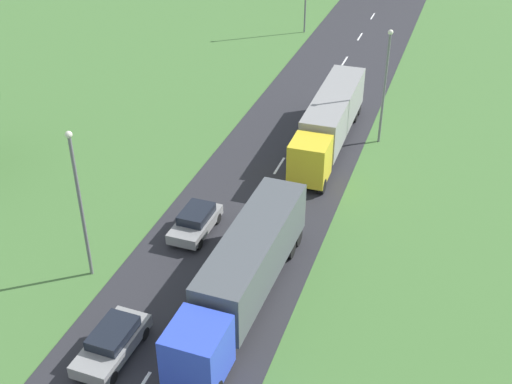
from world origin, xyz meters
TOP-DOWN VIEW (x-y plane):
  - truck_second at (2.45, 33.21)m, footprint 2.79×13.51m
  - truck_third at (2.51, 51.34)m, footprint 2.64×13.97m
  - car_third at (-2.09, 27.84)m, footprint 2.00×4.37m
  - car_fourth at (-2.34, 38.11)m, footprint 1.94×4.11m
  - lamppost_second at (-6.22, 32.80)m, footprint 0.36×0.36m
  - lamppost_third at (5.89, 53.26)m, footprint 0.36×0.36m

SIDE VIEW (x-z plane):
  - car_third at x=-2.09m, z-range 0.10..1.56m
  - car_fourth at x=-2.34m, z-range 0.09..1.57m
  - truck_second at x=2.45m, z-range 0.32..3.92m
  - truck_third at x=2.51m, z-range 0.33..3.94m
  - lamppost_third at x=5.89m, z-range 0.48..8.98m
  - lamppost_second at x=-6.22m, z-range 0.48..9.11m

